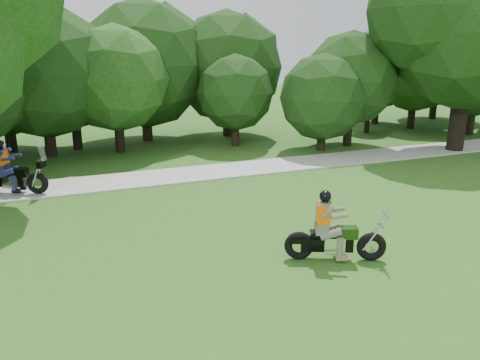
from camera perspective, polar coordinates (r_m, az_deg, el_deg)
ground at (r=12.16m, az=15.73°, el=-7.38°), size 100.00×100.00×0.00m
walkway at (r=18.74m, az=0.73°, el=1.41°), size 60.00×2.20×0.06m
tree_line at (r=24.13m, az=-4.59°, el=12.85°), size 39.53×11.76×7.16m
big_tree_east at (r=24.20m, az=25.61°, el=17.50°), size 9.07×6.89×10.46m
chopper_motorcycle at (r=10.79m, az=11.00°, el=-6.57°), size 2.22×1.30×1.65m
touring_motorcycle at (r=17.00m, az=-26.44°, el=0.61°), size 2.21×1.40×1.78m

